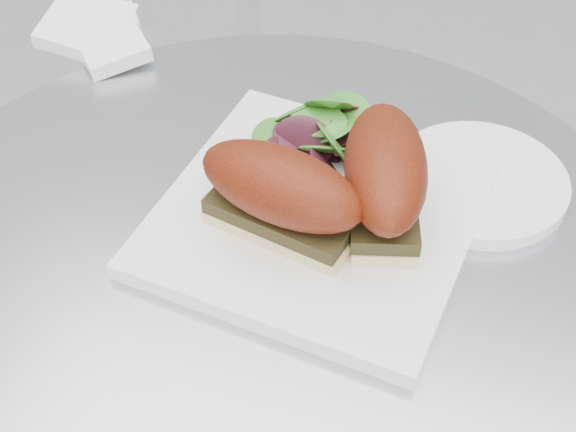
{
  "coord_description": "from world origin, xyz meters",
  "views": [
    {
      "loc": [
        0.16,
        -0.42,
        1.23
      ],
      "look_at": [
        0.01,
        0.02,
        0.77
      ],
      "focal_mm": 50.0,
      "sensor_mm": 36.0,
      "label": 1
    }
  ],
  "objects_px": {
    "plate": "(318,215)",
    "saucer": "(479,182)",
    "sandwich_left": "(281,193)",
    "sandwich_right": "(385,175)"
  },
  "relations": [
    {
      "from": "sandwich_right",
      "to": "saucer",
      "type": "distance_m",
      "value": 0.12
    },
    {
      "from": "saucer",
      "to": "plate",
      "type": "bearing_deg",
      "value": -144.95
    },
    {
      "from": "sandwich_left",
      "to": "saucer",
      "type": "height_order",
      "value": "sandwich_left"
    },
    {
      "from": "sandwich_left",
      "to": "sandwich_right",
      "type": "bearing_deg",
      "value": 44.71
    },
    {
      "from": "plate",
      "to": "sandwich_right",
      "type": "relative_size",
      "value": 1.59
    },
    {
      "from": "saucer",
      "to": "sandwich_left",
      "type": "bearing_deg",
      "value": -140.53
    },
    {
      "from": "plate",
      "to": "sandwich_left",
      "type": "bearing_deg",
      "value": -123.3
    },
    {
      "from": "plate",
      "to": "saucer",
      "type": "height_order",
      "value": "plate"
    },
    {
      "from": "sandwich_left",
      "to": "plate",
      "type": "bearing_deg",
      "value": 68.19
    },
    {
      "from": "plate",
      "to": "sandwich_left",
      "type": "xyz_separation_m",
      "value": [
        -0.02,
        -0.03,
        0.05
      ]
    }
  ]
}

